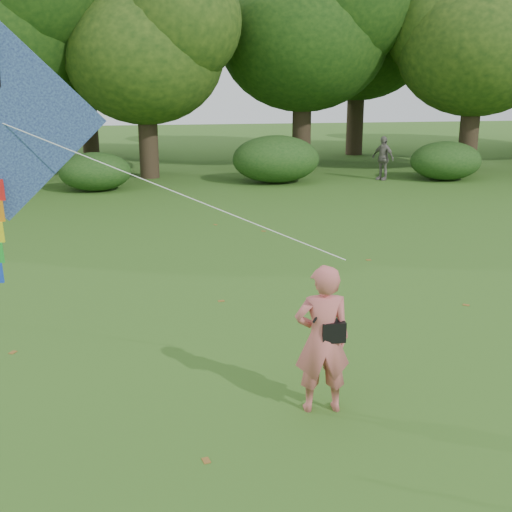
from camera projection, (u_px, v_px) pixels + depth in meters
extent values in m
plane|color=#265114|center=(311.00, 406.00, 8.38)|extent=(100.00, 100.00, 0.00)
imported|color=#CC6160|center=(322.00, 339.00, 8.04)|extent=(0.74, 0.51, 1.95)
imported|color=gray|center=(383.00, 158.00, 26.25)|extent=(0.92, 1.12, 1.78)
cube|color=black|center=(333.00, 331.00, 8.00)|extent=(0.30, 0.20, 0.26)
cylinder|color=black|center=(324.00, 303.00, 7.87)|extent=(0.33, 0.14, 0.47)
cube|color=black|center=(0.00, 122.00, 7.50)|extent=(0.25, 0.53, 2.21)
cylinder|color=white|center=(176.00, 192.00, 7.61)|extent=(4.01, 0.84, 1.64)
cylinder|color=#3A2D1E|center=(2.00, 131.00, 26.56)|extent=(0.88, 0.88, 3.85)
cylinder|color=#3A2D1E|center=(148.00, 140.00, 26.64)|extent=(0.80, 0.80, 3.15)
ellipsoid|color=#1E3F11|center=(145.00, 56.00, 25.73)|extent=(6.40, 6.40, 5.44)
cylinder|color=#3A2D1E|center=(302.00, 128.00, 29.55)|extent=(0.86, 0.86, 3.67)
ellipsoid|color=#1E3F11|center=(303.00, 38.00, 28.48)|extent=(7.60, 7.60, 6.46)
cylinder|color=#3A2D1E|center=(469.00, 133.00, 28.30)|extent=(0.83, 0.83, 3.43)
ellipsoid|color=#1E3F11|center=(477.00, 48.00, 27.33)|extent=(6.80, 6.80, 5.78)
cylinder|color=#3A2D1E|center=(89.00, 123.00, 33.25)|extent=(0.84, 0.84, 3.50)
ellipsoid|color=#1E3F11|center=(84.00, 49.00, 32.25)|extent=(7.00, 7.00, 5.95)
cylinder|color=#3A2D1E|center=(355.00, 117.00, 34.40)|extent=(0.90, 0.90, 4.02)
ellipsoid|color=#1E3F11|center=(358.00, 35.00, 33.27)|extent=(7.80, 7.80, 6.63)
ellipsoid|color=#264919|center=(95.00, 172.00, 23.81)|extent=(2.66, 2.09, 1.42)
ellipsoid|color=#264919|center=(276.00, 159.00, 25.59)|extent=(3.50, 2.75, 1.88)
ellipsoid|color=#264919|center=(446.00, 161.00, 26.25)|extent=(2.94, 2.31, 1.58)
cube|color=brown|center=(264.00, 231.00, 17.75)|extent=(0.14, 0.13, 0.01)
cube|color=brown|center=(206.00, 461.00, 7.19)|extent=(0.10, 0.13, 0.01)
cube|color=brown|center=(221.00, 301.00, 12.26)|extent=(0.13, 0.09, 0.01)
cube|color=brown|center=(466.00, 305.00, 12.05)|extent=(0.14, 0.14, 0.01)
cube|color=brown|center=(215.00, 225.00, 18.51)|extent=(0.14, 0.14, 0.01)
cube|color=brown|center=(13.00, 352.00, 9.99)|extent=(0.13, 0.14, 0.01)
cube|color=brown|center=(368.00, 260.00, 14.99)|extent=(0.13, 0.09, 0.01)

